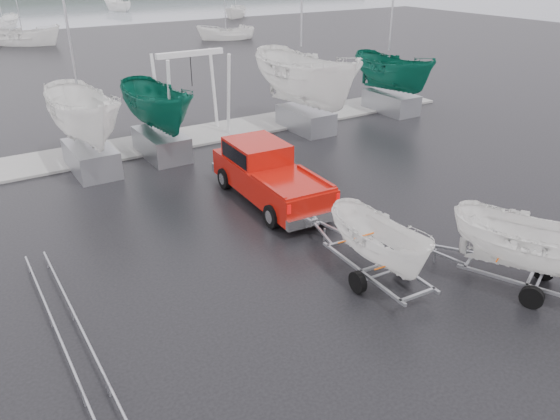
% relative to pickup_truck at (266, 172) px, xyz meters
% --- Properties ---
extents(ground_plane, '(120.00, 120.00, 0.00)m').
position_rel_pickup_truck_xyz_m(ground_plane, '(0.86, -4.80, -1.03)').
color(ground_plane, black).
rests_on(ground_plane, ground).
extents(dock, '(30.00, 3.00, 0.12)m').
position_rel_pickup_truck_xyz_m(dock, '(0.86, 8.20, -0.98)').
color(dock, '#989893').
rests_on(dock, ground).
extents(pickup_truck, '(2.44, 6.03, 1.97)m').
position_rel_pickup_truck_xyz_m(pickup_truck, '(0.00, 0.00, 0.00)').
color(pickup_truck, '#A00F08').
rests_on(pickup_truck, ground).
extents(trailer_hitched, '(1.81, 3.66, 4.27)m').
position_rel_pickup_truck_xyz_m(trailer_hitched, '(-0.35, -6.46, 1.30)').
color(trailer_hitched, '#96989E').
rests_on(trailer_hitched, ground).
extents(trailer_parked, '(2.52, 3.77, 5.02)m').
position_rel_pickup_truck_xyz_m(trailer_parked, '(2.78, -9.04, 1.69)').
color(trailer_parked, '#96989E').
rests_on(trailer_parked, ground).
extents(boat_hoist, '(3.30, 2.18, 4.12)m').
position_rel_pickup_truck_xyz_m(boat_hoist, '(0.87, 8.20, 1.64)').
color(boat_hoist, silver).
rests_on(boat_hoist, ground).
extents(keelboat_0, '(2.37, 3.20, 10.54)m').
position_rel_pickup_truck_xyz_m(keelboat_0, '(-4.69, 6.20, 2.73)').
color(keelboat_0, '#96989E').
rests_on(keelboat_0, ground).
extents(keelboat_1, '(2.17, 3.20, 6.87)m').
position_rel_pickup_truck_xyz_m(keelboat_1, '(-1.56, 6.40, 2.38)').
color(keelboat_1, '#96989E').
rests_on(keelboat_1, ground).
extents(keelboat_2, '(2.90, 3.20, 11.09)m').
position_rel_pickup_truck_xyz_m(keelboat_2, '(6.07, 6.20, 3.59)').
color(keelboat_2, '#96989E').
rests_on(keelboat_2, ground).
extents(keelboat_3, '(2.18, 3.20, 10.34)m').
position_rel_pickup_truck_xyz_m(keelboat_3, '(12.17, 6.50, 2.40)').
color(keelboat_3, '#96989E').
rests_on(keelboat_3, ground).
extents(mast_rack_0, '(0.56, 6.50, 0.06)m').
position_rel_pickup_truck_xyz_m(mast_rack_0, '(-8.14, -3.80, -0.68)').
color(mast_rack_0, '#96989E').
rests_on(mast_rack_0, ground).
extents(moored_boat_1, '(4.16, 4.15, 11.88)m').
position_rel_pickup_truck_xyz_m(moored_boat_1, '(-0.99, 44.24, -1.03)').
color(moored_boat_1, white).
rests_on(moored_boat_1, ground).
extents(moored_boat_2, '(2.95, 2.92, 11.02)m').
position_rel_pickup_truck_xyz_m(moored_boat_2, '(17.32, 36.72, -1.02)').
color(moored_boat_2, white).
rests_on(moored_boat_2, ground).
extents(moored_boat_3, '(3.49, 3.50, 11.25)m').
position_rel_pickup_truck_xyz_m(moored_boat_3, '(28.34, 55.00, -1.02)').
color(moored_boat_3, white).
rests_on(moored_boat_3, ground).
extents(moored_boat_5, '(3.27, 3.28, 11.09)m').
position_rel_pickup_truck_xyz_m(moored_boat_5, '(-0.80, 58.90, -1.02)').
color(moored_boat_5, white).
rests_on(moored_boat_5, ground).
extents(moored_boat_7, '(2.95, 3.02, 11.58)m').
position_rel_pickup_truck_xyz_m(moored_boat_7, '(17.58, 74.02, -1.03)').
color(moored_boat_7, white).
rests_on(moored_boat_7, ground).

